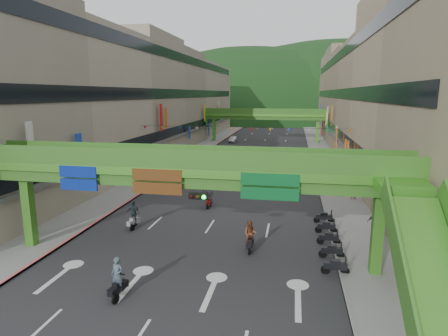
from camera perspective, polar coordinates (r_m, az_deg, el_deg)
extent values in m
plane|color=black|center=(19.24, -10.62, -20.98)|extent=(320.00, 320.00, 0.00)
cube|color=#28282B|center=(66.17, 5.11, 2.36)|extent=(18.00, 140.00, 0.02)
cube|color=gray|center=(68.08, -4.15, 2.68)|extent=(4.00, 140.00, 0.15)
cube|color=gray|center=(66.04, 14.65, 2.07)|extent=(4.00, 140.00, 0.15)
cube|color=#CC5959|center=(67.62, -2.60, 2.65)|extent=(0.20, 140.00, 0.18)
cube|color=gray|center=(65.93, 13.01, 2.15)|extent=(0.20, 140.00, 0.18)
cube|color=#9E937F|center=(69.79, -10.74, 10.49)|extent=(12.00, 95.00, 19.00)
cube|color=black|center=(68.11, -5.80, 6.15)|extent=(0.08, 90.25, 1.40)
cube|color=black|center=(67.84, -5.90, 11.20)|extent=(0.08, 90.25, 1.40)
cube|color=black|center=(68.11, -6.01, 16.25)|extent=(0.08, 90.25, 1.40)
cube|color=gray|center=(66.34, 22.07, 9.85)|extent=(12.00, 95.00, 19.00)
cube|color=black|center=(65.71, 16.54, 5.56)|extent=(0.08, 90.25, 1.40)
cube|color=black|center=(65.44, 16.83, 10.79)|extent=(0.08, 90.25, 1.40)
cube|color=black|center=(65.71, 17.14, 16.02)|extent=(0.08, 90.25, 1.40)
cube|color=#4C9E2D|center=(22.42, -5.65, -0.25)|extent=(28.00, 2.20, 0.50)
cube|color=#387223|center=(22.55, -5.62, -1.74)|extent=(28.00, 1.76, 0.70)
cube|color=#4C9E2D|center=(28.30, -27.55, -6.06)|extent=(0.60, 0.60, 4.80)
cube|color=#4C9E2D|center=(22.99, 22.30, -9.46)|extent=(0.60, 0.60, 4.80)
cube|color=#387223|center=(21.30, -6.47, 1.31)|extent=(28.00, 0.12, 1.10)
cube|color=#387223|center=(23.26, -4.97, 2.19)|extent=(28.00, 0.12, 1.10)
cube|color=#4C9E2D|center=(16.41, 29.46, -16.13)|extent=(2.20, 7.74, 5.20)
cube|color=navy|center=(24.22, -21.30, -1.56)|extent=(2.40, 0.12, 1.50)
cube|color=#593314|center=(22.02, -10.16, -2.18)|extent=(3.00, 0.12, 1.50)
cube|color=#0C5926|center=(20.67, 6.98, -2.97)|extent=(3.20, 0.12, 1.50)
cube|color=black|center=(21.30, -3.92, -4.29)|extent=(1.10, 0.28, 0.35)
cube|color=#4C9E2D|center=(80.45, 6.23, 8.02)|extent=(28.00, 2.20, 0.50)
cube|color=#387223|center=(80.48, 6.22, 7.60)|extent=(28.00, 1.76, 0.70)
cube|color=#4C9E2D|center=(82.28, -1.52, 5.82)|extent=(0.60, 0.60, 4.80)
cube|color=#4C9E2D|center=(80.61, 14.03, 5.37)|extent=(0.60, 0.60, 4.80)
cube|color=#387223|center=(79.37, 6.18, 8.56)|extent=(28.00, 0.12, 1.10)
cube|color=#387223|center=(81.44, 6.30, 8.62)|extent=(28.00, 0.12, 1.10)
ellipsoid|color=#1C4419|center=(176.66, 3.73, 7.93)|extent=(168.00, 140.00, 112.00)
ellipsoid|color=#1C4419|center=(196.26, 16.24, 7.84)|extent=(208.00, 176.00, 128.00)
cylinder|color=black|center=(45.69, 2.79, 6.22)|extent=(26.00, 0.03, 0.03)
cone|color=red|center=(48.99, -11.94, 6.04)|extent=(0.36, 0.36, 0.40)
cone|color=gold|center=(48.17, -9.43, 6.05)|extent=(0.36, 0.36, 0.40)
cone|color=#193FB2|center=(47.44, -6.83, 6.04)|extent=(0.36, 0.36, 0.40)
cone|color=silver|center=(46.82, -4.16, 6.02)|extent=(0.36, 0.36, 0.40)
cone|color=#198C33|center=(46.29, -1.42, 5.99)|extent=(0.36, 0.36, 0.40)
cone|color=orange|center=(45.88, 1.37, 5.94)|extent=(0.36, 0.36, 0.40)
cone|color=red|center=(45.57, 4.21, 5.88)|extent=(0.36, 0.36, 0.40)
cone|color=gold|center=(45.37, 7.07, 5.80)|extent=(0.36, 0.36, 0.40)
cone|color=#193FB2|center=(45.29, 9.96, 5.71)|extent=(0.36, 0.36, 0.40)
cone|color=silver|center=(45.32, 12.84, 5.60)|extent=(0.36, 0.36, 0.40)
cone|color=#198C33|center=(45.47, 15.72, 5.48)|extent=(0.36, 0.36, 0.40)
cone|color=orange|center=(45.72, 18.56, 5.34)|extent=(0.36, 0.36, 0.40)
cube|color=black|center=(20.58, -15.84, -17.16)|extent=(0.62, 1.34, 0.35)
cube|color=black|center=(20.47, -15.88, -16.55)|extent=(0.41, 0.60, 0.18)
cube|color=black|center=(20.83, -15.54, -15.24)|extent=(0.55, 0.17, 0.06)
cylinder|color=black|center=(21.19, -15.42, -17.18)|extent=(0.20, 0.51, 0.50)
cylinder|color=black|center=(20.26, -16.19, -18.64)|extent=(0.20, 0.51, 0.50)
imported|color=#435462|center=(20.26, -15.95, -15.38)|extent=(0.75, 0.57, 1.83)
cube|color=black|center=(25.13, 3.99, -11.36)|extent=(0.40, 1.31, 0.35)
cube|color=black|center=(25.03, 4.00, -10.83)|extent=(0.32, 0.56, 0.18)
cube|color=black|center=(25.45, 4.10, -9.85)|extent=(0.55, 0.08, 0.06)
cylinder|color=black|center=(25.75, 4.08, -11.51)|extent=(0.12, 0.50, 0.50)
cylinder|color=black|center=(24.74, 3.88, -12.49)|extent=(0.12, 0.50, 0.50)
imported|color=brown|center=(24.88, 4.01, -9.93)|extent=(0.88, 0.70, 1.75)
cube|color=#9D9EA6|center=(29.83, -13.62, -7.95)|extent=(0.63, 1.35, 0.35)
cube|color=#9D9EA6|center=(29.75, -13.65, -7.50)|extent=(0.42, 0.60, 0.18)
cube|color=#9D9EA6|center=(30.18, -13.47, -6.71)|extent=(0.55, 0.18, 0.06)
cylinder|color=black|center=(30.43, -13.40, -8.15)|extent=(0.21, 0.51, 0.50)
cylinder|color=black|center=(29.42, -13.80, -8.85)|extent=(0.21, 0.51, 0.50)
imported|color=#29373D|center=(29.60, -13.69, -6.60)|extent=(1.17, 0.69, 1.87)
cube|color=maroon|center=(34.18, -2.28, -5.15)|extent=(0.43, 1.32, 0.35)
cube|color=maroon|center=(34.11, -2.29, -4.75)|extent=(0.33, 0.57, 0.18)
cube|color=maroon|center=(34.55, -2.03, -4.11)|extent=(0.55, 0.09, 0.06)
cylinder|color=black|center=(34.77, -2.02, -5.38)|extent=(0.13, 0.51, 0.50)
cylinder|color=black|center=(33.76, -2.55, -5.90)|extent=(0.13, 0.51, 0.50)
imported|color=#43434B|center=(33.98, -2.29, -4.00)|extent=(0.93, 0.64, 1.83)
cube|color=black|center=(22.98, 16.61, -14.08)|extent=(1.31, 0.37, 0.35)
cube|color=black|center=(22.87, 16.64, -13.51)|extent=(0.55, 0.31, 0.18)
cube|color=black|center=(22.85, 18.08, -12.94)|extent=(0.07, 0.55, 0.06)
cylinder|color=black|center=(23.18, 17.96, -14.75)|extent=(0.50, 0.11, 0.50)
cylinder|color=black|center=(23.04, 15.16, -14.75)|extent=(0.50, 0.11, 0.50)
cube|color=black|center=(24.98, 16.09, -11.94)|extent=(1.31, 0.37, 0.35)
cube|color=black|center=(24.88, 16.13, -11.41)|extent=(0.55, 0.31, 0.18)
cube|color=black|center=(24.86, 17.44, -10.89)|extent=(0.07, 0.55, 0.06)
cylinder|color=black|center=(25.16, 17.33, -12.58)|extent=(0.50, 0.11, 0.50)
cylinder|color=black|center=(25.03, 14.78, -12.56)|extent=(0.50, 0.11, 0.50)
cube|color=black|center=(27.01, 15.67, -10.12)|extent=(1.31, 0.37, 0.35)
cube|color=black|center=(26.92, 15.69, -9.62)|extent=(0.55, 0.31, 0.18)
cube|color=black|center=(26.90, 16.90, -9.14)|extent=(0.07, 0.55, 0.06)
cylinder|color=black|center=(27.18, 16.80, -10.72)|extent=(0.50, 0.11, 0.50)
cylinder|color=black|center=(27.06, 14.45, -10.69)|extent=(0.50, 0.11, 0.50)
cube|color=black|center=(29.06, 15.30, -8.55)|extent=(1.31, 0.37, 0.35)
cube|color=black|center=(28.98, 15.33, -8.09)|extent=(0.55, 0.31, 0.18)
cube|color=black|center=(28.96, 16.44, -7.64)|extent=(0.07, 0.55, 0.06)
cylinder|color=black|center=(29.22, 16.36, -9.13)|extent=(0.50, 0.11, 0.50)
cylinder|color=black|center=(29.11, 14.18, -9.09)|extent=(0.50, 0.11, 0.50)
cube|color=black|center=(31.14, 14.99, -7.20)|extent=(1.31, 0.37, 0.35)
cube|color=black|center=(31.06, 15.01, -6.76)|extent=(0.55, 0.31, 0.18)
cube|color=black|center=(31.04, 16.05, -6.34)|extent=(0.07, 0.55, 0.06)
cylinder|color=black|center=(31.29, 15.97, -7.74)|extent=(0.50, 0.11, 0.50)
cylinder|color=black|center=(31.18, 13.94, -7.70)|extent=(0.50, 0.11, 0.50)
imported|color=silver|center=(79.96, 1.45, 4.38)|extent=(1.58, 3.88, 1.25)
imported|color=yellow|center=(61.92, 4.24, 2.43)|extent=(2.43, 4.53, 1.47)
imported|color=#BA3E32|center=(38.36, 19.30, -3.57)|extent=(0.84, 0.69, 1.60)
imported|color=black|center=(29.35, 22.04, -8.00)|extent=(1.15, 0.62, 1.87)
imported|color=#3A445E|center=(44.95, 14.96, -1.20)|extent=(0.88, 0.77, 1.60)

